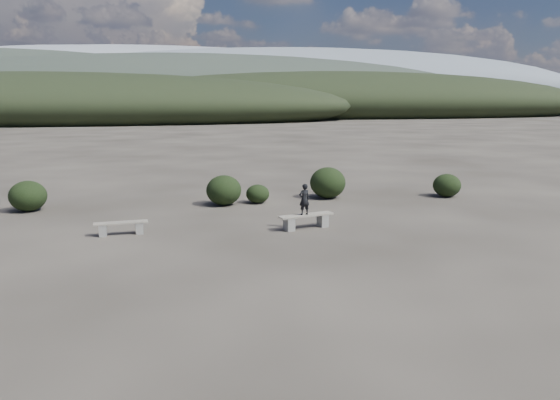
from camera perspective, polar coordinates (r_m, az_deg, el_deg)
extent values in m
plane|color=#2C2822|center=(14.03, 0.51, -7.11)|extent=(1200.00, 1200.00, 0.00)
cube|color=gray|center=(17.98, -18.03, -3.04)|extent=(0.27, 0.35, 0.37)
cube|color=gray|center=(17.98, -14.49, -2.85)|extent=(0.27, 0.35, 0.37)
cube|color=gray|center=(17.92, -16.29, -2.30)|extent=(1.70, 0.53, 0.05)
cube|color=gray|center=(17.81, 0.96, -2.54)|extent=(0.36, 0.43, 0.42)
cube|color=gray|center=(18.41, 4.49, -2.13)|extent=(0.36, 0.43, 0.42)
cube|color=gray|center=(18.05, 2.76, -1.60)|extent=(1.94, 0.91, 0.05)
imported|color=black|center=(17.90, 2.55, 0.08)|extent=(0.43, 0.34, 1.03)
ellipsoid|color=black|center=(22.06, -5.89, 1.02)|extent=(1.41, 1.41, 1.21)
ellipsoid|color=black|center=(22.41, -2.35, 0.65)|extent=(0.96, 0.96, 0.77)
ellipsoid|color=black|center=(23.57, 5.01, 1.81)|extent=(1.53, 1.53, 1.34)
ellipsoid|color=black|center=(24.93, 17.04, 1.47)|extent=(1.20, 1.20, 1.00)
ellipsoid|color=black|center=(22.89, -24.85, 0.38)|extent=(1.38, 1.38, 1.17)
ellipsoid|color=black|center=(105.57, -22.74, 9.00)|extent=(110.00, 40.00, 12.00)
ellipsoid|color=black|center=(128.71, 6.91, 10.09)|extent=(120.00, 44.00, 14.00)
ellipsoid|color=#2B342B|center=(173.15, -9.48, 10.90)|extent=(190.00, 64.00, 24.00)
ellipsoid|color=slate|center=(321.45, 2.97, 11.66)|extent=(340.00, 110.00, 44.00)
ellipsoid|color=#8C939E|center=(414.13, -14.22, 11.50)|extent=(460.00, 140.00, 56.00)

